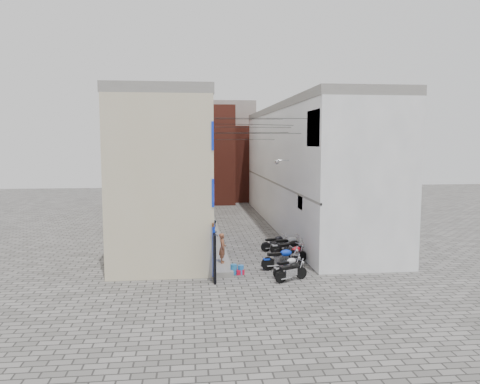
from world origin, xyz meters
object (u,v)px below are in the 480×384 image
object	(u,v)px
motorcycle_b	(288,265)
water_jug_near	(241,270)
person_a	(222,248)
person_b	(214,234)
motorcycle_d	(294,254)
motorcycle_g	(276,242)
motorcycle_c	(282,257)
motorcycle_a	(291,270)
motorcycle_f	(288,244)
red_crate	(240,272)
water_jug_far	(234,269)
motorcycle_e	(290,248)

from	to	relation	value
motorcycle_b	water_jug_near	bearing A→B (deg)	-132.63
person_a	person_b	xyz separation A→B (m)	(-0.27, 3.23, 0.08)
motorcycle_d	motorcycle_g	size ratio (longest dim) A/B	1.09
motorcycle_c	person_a	xyz separation A→B (m)	(-2.91, 0.68, 0.40)
motorcycle_a	person_b	bearing A→B (deg)	-177.70
motorcycle_f	person_b	size ratio (longest dim) A/B	1.25
motorcycle_f	motorcycle_b	bearing A→B (deg)	-19.74
motorcycle_f	red_crate	size ratio (longest dim) A/B	5.52
person_b	water_jug_far	world-z (taller)	person_b
motorcycle_a	motorcycle_f	bearing A→B (deg)	142.99
motorcycle_b	motorcycle_c	world-z (taller)	motorcycle_c
person_b	water_jug_near	size ratio (longest dim) A/B	3.73
water_jug_far	red_crate	world-z (taller)	water_jug_far
motorcycle_e	red_crate	bearing A→B (deg)	-68.97
motorcycle_c	motorcycle_g	world-z (taller)	motorcycle_c
motorcycle_f	person_a	bearing A→B (deg)	-66.36
motorcycle_b	motorcycle_d	xyz separation A→B (m)	(0.70, 1.97, 0.05)
motorcycle_b	person_a	size ratio (longest dim) A/B	1.18
motorcycle_g	red_crate	size ratio (longest dim) A/B	4.75
motorcycle_a	person_a	size ratio (longest dim) A/B	1.17
water_jug_near	water_jug_far	distance (m)	0.34
motorcycle_c	motorcycle_d	xyz separation A→B (m)	(0.79, 0.80, -0.04)
motorcycle_f	motorcycle_g	world-z (taller)	motorcycle_f
water_jug_near	motorcycle_b	bearing A→B (deg)	-13.34
motorcycle_f	red_crate	xyz separation A→B (m)	(-3.15, -3.69, -0.49)
person_a	red_crate	bearing A→B (deg)	-148.28
motorcycle_f	water_jug_far	world-z (taller)	motorcycle_f
motorcycle_g	person_b	xyz separation A→B (m)	(-3.61, -0.06, 0.57)
person_b	water_jug_far	xyz separation A→B (m)	(0.71, -4.55, -0.84)
motorcycle_b	person_b	distance (m)	6.05
motorcycle_e	red_crate	distance (m)	4.05
motorcycle_d	person_a	size ratio (longest dim) A/B	1.30
person_a	person_b	distance (m)	3.24
person_a	motorcycle_e	bearing A→B (deg)	-68.69
water_jug_near	motorcycle_g	bearing A→B (deg)	60.96
water_jug_near	water_jug_far	xyz separation A→B (m)	(-0.34, 0.00, 0.02)
red_crate	motorcycle_b	bearing A→B (deg)	-13.11
motorcycle_a	person_a	xyz separation A→B (m)	(-2.96, 2.65, 0.49)
person_b	red_crate	distance (m)	4.76
motorcycle_d	motorcycle_e	distance (m)	1.18
motorcycle_d	person_b	size ratio (longest dim) A/B	1.18
water_jug_far	motorcycle_f	bearing A→B (deg)	46.90
motorcycle_a	person_a	world-z (taller)	person_a
motorcycle_b	motorcycle_e	bearing A→B (deg)	136.57
motorcycle_e	water_jug_far	world-z (taller)	motorcycle_e
motorcycle_g	water_jug_near	bearing A→B (deg)	-41.51
motorcycle_d	motorcycle_g	distance (m)	3.19
motorcycle_e	person_a	world-z (taller)	person_a
motorcycle_c	motorcycle_e	world-z (taller)	motorcycle_e
motorcycle_f	motorcycle_c	bearing A→B (deg)	-25.64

